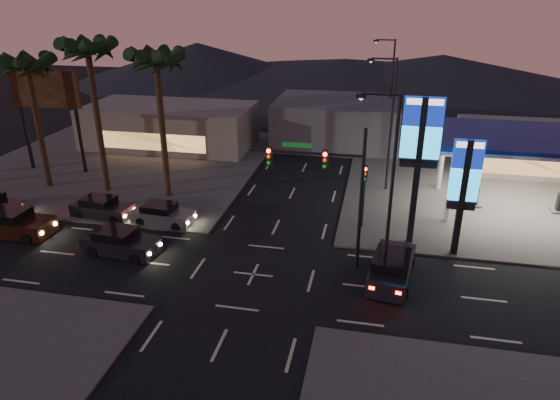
% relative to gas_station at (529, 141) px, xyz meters
% --- Properties ---
extents(ground, '(140.00, 140.00, 0.00)m').
position_rel_gas_station_xyz_m(ground, '(-16.00, -12.00, -5.08)').
color(ground, black).
rests_on(ground, ground).
extents(corner_lot_ne, '(24.00, 24.00, 0.12)m').
position_rel_gas_station_xyz_m(corner_lot_ne, '(0.00, 4.00, -5.02)').
color(corner_lot_ne, '#47443F').
rests_on(corner_lot_ne, ground).
extents(corner_lot_nw, '(24.00, 24.00, 0.12)m').
position_rel_gas_station_xyz_m(corner_lot_nw, '(-32.00, 4.00, -5.02)').
color(corner_lot_nw, '#47443F').
rests_on(corner_lot_nw, ground).
extents(gas_station, '(12.20, 8.20, 5.47)m').
position_rel_gas_station_xyz_m(gas_station, '(0.00, 0.00, 0.00)').
color(gas_station, silver).
rests_on(gas_station, ground).
extents(convenience_store, '(10.00, 6.00, 4.00)m').
position_rel_gas_station_xyz_m(convenience_store, '(2.00, 9.00, -3.08)').
color(convenience_store, '#726B5B').
rests_on(convenience_store, ground).
extents(pylon_sign_tall, '(2.20, 0.35, 9.00)m').
position_rel_gas_station_xyz_m(pylon_sign_tall, '(-7.50, -6.50, 1.31)').
color(pylon_sign_tall, black).
rests_on(pylon_sign_tall, ground).
extents(pylon_sign_short, '(1.60, 0.35, 7.00)m').
position_rel_gas_station_xyz_m(pylon_sign_short, '(-5.00, -7.50, -0.42)').
color(pylon_sign_short, black).
rests_on(pylon_sign_short, ground).
extents(traffic_signal_mast, '(6.10, 0.39, 8.00)m').
position_rel_gas_station_xyz_m(traffic_signal_mast, '(-12.24, -10.01, 0.15)').
color(traffic_signal_mast, black).
rests_on(traffic_signal_mast, ground).
extents(pedestal_signal, '(0.32, 0.39, 4.30)m').
position_rel_gas_station_xyz_m(pedestal_signal, '(-10.50, -5.02, -2.16)').
color(pedestal_signal, black).
rests_on(pedestal_signal, ground).
extents(streetlight_near, '(2.14, 0.25, 10.00)m').
position_rel_gas_station_xyz_m(streetlight_near, '(-9.21, -11.00, 0.64)').
color(streetlight_near, black).
rests_on(streetlight_near, ground).
extents(streetlight_mid, '(2.14, 0.25, 10.00)m').
position_rel_gas_station_xyz_m(streetlight_mid, '(-9.21, 2.00, 0.64)').
color(streetlight_mid, black).
rests_on(streetlight_mid, ground).
extents(streetlight_far, '(2.14, 0.25, 10.00)m').
position_rel_gas_station_xyz_m(streetlight_far, '(-9.21, 16.00, 0.64)').
color(streetlight_far, black).
rests_on(streetlight_far, ground).
extents(palm_a, '(4.41, 4.41, 10.86)m').
position_rel_gas_station_xyz_m(palm_a, '(-25.00, -2.50, 4.35)').
color(palm_a, black).
rests_on(palm_a, ground).
extents(palm_b, '(4.41, 4.41, 11.46)m').
position_rel_gas_station_xyz_m(palm_b, '(-30.00, -2.50, 4.89)').
color(palm_b, black).
rests_on(palm_b, ground).
extents(palm_c, '(4.41, 4.41, 10.26)m').
position_rel_gas_station_xyz_m(palm_c, '(-35.00, -2.50, 3.80)').
color(palm_c, black).
rests_on(palm_c, ground).
extents(billboard, '(6.00, 0.30, 8.50)m').
position_rel_gas_station_xyz_m(billboard, '(-36.50, 1.00, 1.25)').
color(billboard, black).
rests_on(billboard, ground).
extents(building_far_west, '(16.00, 8.00, 4.00)m').
position_rel_gas_station_xyz_m(building_far_west, '(-30.00, 10.00, -3.08)').
color(building_far_west, '#726B5B').
rests_on(building_far_west, ground).
extents(building_far_mid, '(12.00, 9.00, 4.40)m').
position_rel_gas_station_xyz_m(building_far_mid, '(-14.00, 14.00, -2.88)').
color(building_far_mid, '#4C4C51').
rests_on(building_far_mid, ground).
extents(hill_left, '(40.00, 40.00, 6.00)m').
position_rel_gas_station_xyz_m(hill_left, '(-41.00, 48.00, -2.08)').
color(hill_left, black).
rests_on(hill_left, ground).
extents(hill_right, '(50.00, 50.00, 5.00)m').
position_rel_gas_station_xyz_m(hill_right, '(-1.00, 48.00, -2.58)').
color(hill_right, black).
rests_on(hill_right, ground).
extents(hill_center, '(60.00, 60.00, 4.00)m').
position_rel_gas_station_xyz_m(hill_center, '(-16.00, 48.00, -3.08)').
color(hill_center, black).
rests_on(hill_center, ground).
extents(car_lane_a_front, '(4.71, 2.32, 1.49)m').
position_rel_gas_station_xyz_m(car_lane_a_front, '(-24.26, -11.19, -4.39)').
color(car_lane_a_front, black).
rests_on(car_lane_a_front, ground).
extents(car_lane_a_mid, '(5.11, 2.20, 1.65)m').
position_rel_gas_station_xyz_m(car_lane_a_mid, '(-32.11, -10.36, -4.31)').
color(car_lane_a_mid, black).
rests_on(car_lane_a_mid, ground).
extents(car_lane_b_front, '(4.30, 2.06, 1.36)m').
position_rel_gas_station_xyz_m(car_lane_b_front, '(-23.48, -6.93, -4.45)').
color(car_lane_b_front, '#58585B').
rests_on(car_lane_b_front, ground).
extents(car_lane_b_mid, '(4.39, 2.14, 1.39)m').
position_rel_gas_station_xyz_m(car_lane_b_mid, '(-27.97, -6.78, -4.44)').
color(car_lane_b_mid, black).
rests_on(car_lane_b_mid, ground).
extents(suv_station, '(2.68, 5.04, 1.61)m').
position_rel_gas_station_xyz_m(suv_station, '(-8.61, -11.05, -4.34)').
color(suv_station, black).
rests_on(suv_station, ground).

